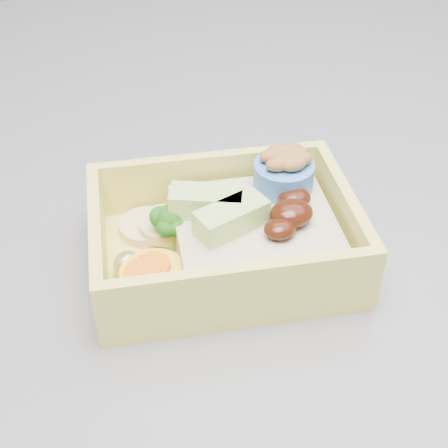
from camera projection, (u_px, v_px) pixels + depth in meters
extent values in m
cube|color=brown|center=(69.00, 52.00, 1.80)|extent=(3.20, 0.60, 0.90)
cube|color=#39393E|center=(123.00, 180.00, 0.55)|extent=(1.24, 0.84, 0.04)
cube|color=#E1DA5D|center=(224.00, 257.00, 0.44)|extent=(0.19, 0.14, 0.01)
cube|color=#E1DA5D|center=(210.00, 179.00, 0.47)|extent=(0.18, 0.03, 0.04)
cube|color=#E1DA5D|center=(242.00, 293.00, 0.38)|extent=(0.18, 0.03, 0.04)
cube|color=#E1DA5D|center=(343.00, 215.00, 0.44)|extent=(0.02, 0.11, 0.04)
cube|color=#E1DA5D|center=(98.00, 244.00, 0.41)|extent=(0.02, 0.11, 0.04)
cube|color=tan|center=(255.00, 235.00, 0.43)|extent=(0.12, 0.11, 0.03)
ellipsoid|color=black|center=(291.00, 213.00, 0.41)|extent=(0.03, 0.03, 0.02)
ellipsoid|color=black|center=(294.00, 198.00, 0.43)|extent=(0.03, 0.02, 0.01)
ellipsoid|color=black|center=(280.00, 229.00, 0.41)|extent=(0.02, 0.02, 0.01)
cube|color=#AADA72|center=(231.00, 218.00, 0.41)|extent=(0.05, 0.04, 0.02)
cube|color=#AADA72|center=(206.00, 202.00, 0.42)|extent=(0.05, 0.04, 0.02)
cylinder|color=#729C54|center=(172.00, 238.00, 0.44)|extent=(0.01, 0.01, 0.02)
sphere|color=#1E6316|center=(171.00, 218.00, 0.43)|extent=(0.02, 0.02, 0.02)
sphere|color=#1E6316|center=(182.00, 216.00, 0.43)|extent=(0.02, 0.02, 0.02)
sphere|color=#1E6316|center=(160.00, 217.00, 0.43)|extent=(0.02, 0.02, 0.02)
sphere|color=#1E6316|center=(177.00, 227.00, 0.42)|extent=(0.01, 0.01, 0.01)
sphere|color=#1E6316|center=(166.00, 228.00, 0.42)|extent=(0.01, 0.01, 0.01)
sphere|color=#1E6316|center=(170.00, 214.00, 0.44)|extent=(0.01, 0.01, 0.01)
cylinder|color=yellow|center=(154.00, 282.00, 0.40)|extent=(0.04, 0.04, 0.02)
cylinder|color=orange|center=(153.00, 266.00, 0.40)|extent=(0.02, 0.02, 0.00)
cylinder|color=orange|center=(142.00, 272.00, 0.39)|extent=(0.02, 0.02, 0.00)
cylinder|color=tan|center=(147.00, 227.00, 0.45)|extent=(0.04, 0.04, 0.01)
cylinder|color=tan|center=(166.00, 225.00, 0.45)|extent=(0.04, 0.04, 0.01)
ellipsoid|color=white|center=(188.00, 210.00, 0.46)|extent=(0.02, 0.02, 0.02)
ellipsoid|color=white|center=(128.00, 265.00, 0.41)|extent=(0.02, 0.02, 0.02)
cylinder|color=#3C77CD|center=(284.00, 176.00, 0.44)|extent=(0.04, 0.04, 0.02)
ellipsoid|color=brown|center=(285.00, 158.00, 0.44)|extent=(0.02, 0.01, 0.01)
ellipsoid|color=brown|center=(296.00, 154.00, 0.44)|extent=(0.02, 0.01, 0.01)
ellipsoid|color=brown|center=(272.00, 156.00, 0.44)|extent=(0.02, 0.01, 0.01)
ellipsoid|color=brown|center=(293.00, 164.00, 0.43)|extent=(0.02, 0.01, 0.01)
ellipsoid|color=brown|center=(279.00, 164.00, 0.43)|extent=(0.02, 0.01, 0.01)
ellipsoid|color=brown|center=(300.00, 159.00, 0.43)|extent=(0.02, 0.01, 0.01)
ellipsoid|color=brown|center=(279.00, 151.00, 0.44)|extent=(0.02, 0.01, 0.01)
ellipsoid|color=brown|center=(291.00, 150.00, 0.44)|extent=(0.02, 0.01, 0.01)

